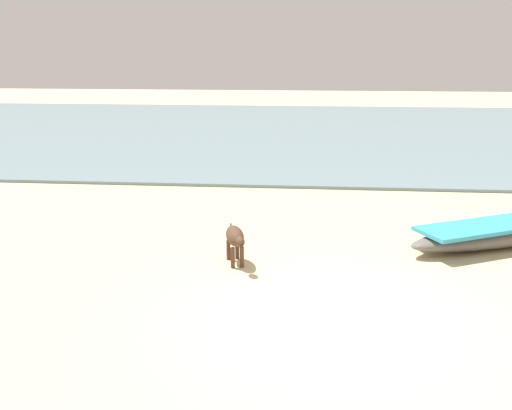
{
  "coord_description": "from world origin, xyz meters",
  "views": [
    {
      "loc": [
        -0.35,
        -7.29,
        3.52
      ],
      "look_at": [
        -1.35,
        3.55,
        0.6
      ],
      "focal_mm": 42.37,
      "sensor_mm": 36.0,
      "label": 1
    }
  ],
  "objects": [
    {
      "name": "ground",
      "position": [
        0.0,
        0.0,
        0.0
      ],
      "size": [
        80.0,
        80.0,
        0.0
      ],
      "primitive_type": "plane",
      "color": "#CCB789"
    },
    {
      "name": "sea_water",
      "position": [
        0.0,
        17.42,
        0.04
      ],
      "size": [
        60.0,
        20.0,
        0.08
      ],
      "primitive_type": "cube",
      "color": "slate",
      "rests_on": "ground"
    },
    {
      "name": "calf_near_dark",
      "position": [
        -1.55,
        2.0,
        0.45
      ],
      "size": [
        0.48,
        0.94,
        0.62
      ],
      "rotation": [
        0.0,
        0.0,
        5.02
      ],
      "color": "#4C3323",
      "rests_on": "ground"
    }
  ]
}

